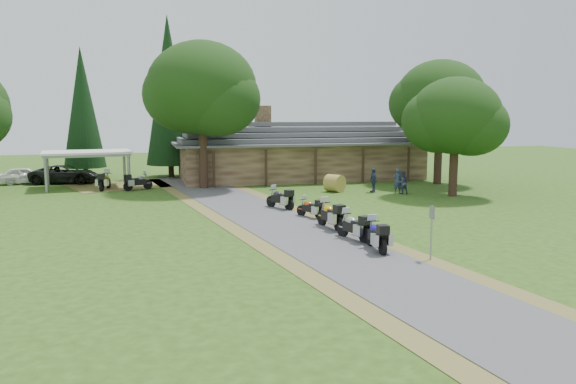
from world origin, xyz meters
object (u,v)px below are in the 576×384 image
object	(u,v)px
motorcycle_row_d	(310,207)
motorcycle_row_c	(330,214)
car_white_sedan	(25,173)
lodge	(300,150)
motorcycle_row_b	(354,225)
motorcycle_carport_b	(138,181)
carport	(88,169)
motorcycle_row_a	(376,234)
car_dark_suv	(65,170)
hay_bale	(335,183)
motorcycle_carport_a	(105,180)
motorcycle_row_e	(280,197)

from	to	relation	value
motorcycle_row_d	motorcycle_row_c	bearing A→B (deg)	152.11
motorcycle_row_c	car_white_sedan	bearing A→B (deg)	27.67
lodge	motorcycle_row_b	size ratio (longest dim) A/B	10.81
lodge	motorcycle_carport_b	world-z (taller)	lodge
lodge	carport	bearing A→B (deg)	-174.59
car_white_sedan	motorcycle_row_a	world-z (taller)	car_white_sedan
lodge	car_dark_suv	world-z (taller)	lodge
hay_bale	motorcycle_row_b	bearing A→B (deg)	-106.69
car_dark_suv	motorcycle_carport_a	xyz separation A→B (m)	(3.29, -4.96, -0.38)
car_dark_suv	motorcycle_row_d	size ratio (longest dim) A/B	3.39
motorcycle_row_d	motorcycle_carport_b	bearing A→B (deg)	3.75
car_white_sedan	car_dark_suv	distance (m)	3.08
lodge	motorcycle_row_a	size ratio (longest dim) A/B	10.63
motorcycle_row_c	motorcycle_carport_b	world-z (taller)	motorcycle_row_c
motorcycle_row_a	hay_bale	distance (m)	17.30
car_white_sedan	motorcycle_row_c	xyz separation A→B (m)	(17.60, -22.85, -0.12)
motorcycle_row_a	motorcycle_carport_b	bearing A→B (deg)	28.97
motorcycle_row_c	motorcycle_row_d	distance (m)	3.04
motorcycle_row_c	motorcycle_row_e	xyz separation A→B (m)	(-0.95, 6.19, -0.06)
car_dark_suv	motorcycle_carport_a	bearing A→B (deg)	-136.32
car_white_sedan	motorcycle_row_e	size ratio (longest dim) A/B	2.61
motorcycle_row_b	motorcycle_row_e	size ratio (longest dim) A/B	1.01
lodge	motorcycle_row_d	xyz separation A→B (m)	(-4.63, -17.93, -1.87)
carport	motorcycle_row_e	size ratio (longest dim) A/B	3.22
lodge	carport	distance (m)	17.27
carport	car_dark_suv	world-z (taller)	carport
motorcycle_row_e	car_dark_suv	bearing A→B (deg)	10.98
carport	motorcycle_carport_b	world-z (taller)	carport
car_white_sedan	motorcycle_row_d	size ratio (longest dim) A/B	3.02
motorcycle_carport_a	carport	bearing A→B (deg)	47.39
carport	car_dark_suv	distance (m)	3.58
carport	motorcycle_row_b	xyz separation A→B (m)	(12.76, -21.96, -0.69)
car_white_sedan	motorcycle_carport_b	size ratio (longest dim) A/B	2.60
motorcycle_row_b	car_dark_suv	bearing A→B (deg)	13.86
motorcycle_row_b	motorcycle_carport_a	bearing A→B (deg)	13.08
carport	motorcycle_carport_b	distance (m)	4.54
motorcycle_carport_b	hay_bale	xyz separation A→B (m)	(13.54, -4.59, -0.05)
motorcycle_row_e	motorcycle_carport_b	bearing A→B (deg)	8.02
carport	car_white_sedan	xyz separation A→B (m)	(-5.00, 3.51, -0.52)
motorcycle_row_e	motorcycle_carport_a	bearing A→B (deg)	13.55
lodge	car_white_sedan	bearing A→B (deg)	175.14
carport	motorcycle_row_d	xyz separation A→B (m)	(12.53, -16.31, -0.79)
car_white_sedan	hay_bale	bearing A→B (deg)	-126.94
lodge	motorcycle_carport_a	distance (m)	16.34
car_white_sedan	hay_bale	size ratio (longest dim) A/B	4.12
motorcycle_carport_a	car_dark_suv	bearing A→B (deg)	47.20
car_white_sedan	motorcycle_row_c	world-z (taller)	car_white_sedan
motorcycle_carport_a	lodge	bearing A→B (deg)	-63.59
motorcycle_carport_b	hay_bale	size ratio (longest dim) A/B	1.58
hay_bale	carport	bearing A→B (deg)	157.26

